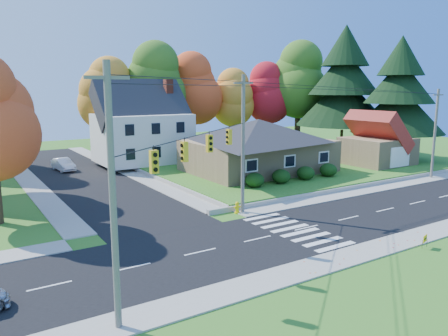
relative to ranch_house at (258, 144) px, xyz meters
name	(u,v)px	position (x,y,z in m)	size (l,w,h in m)	color
ground	(306,228)	(-8.00, -16.00, -3.27)	(120.00, 120.00, 0.00)	#3D7923
road_main	(306,228)	(-8.00, -16.00, -3.26)	(90.00, 8.00, 0.02)	black
road_cross	(79,175)	(-16.00, 10.00, -3.25)	(8.00, 44.00, 0.02)	black
sidewalk_north	(260,210)	(-8.00, -11.00, -3.23)	(90.00, 2.00, 0.08)	#9C9A90
sidewalk_south	(368,251)	(-8.00, -21.00, -3.23)	(90.00, 2.00, 0.08)	#9C9A90
lawn	(266,162)	(5.00, 5.00, -3.02)	(30.00, 30.00, 0.50)	#3D7923
ranch_house	(258,144)	(0.00, 0.00, 0.00)	(14.60, 10.60, 5.40)	tan
colonial_house	(142,127)	(-7.96, 12.00, 1.32)	(10.40, 8.40, 9.60)	silver
garage	(378,144)	(14.00, -4.01, -0.42)	(7.30, 6.30, 4.60)	tan
hedge_row	(294,175)	(-0.50, -6.20, -2.13)	(10.70, 1.70, 1.27)	#163A10
traffic_infrastructure	(293,148)	(-8.15, -14.65, 1.88)	(38.10, 10.66, 10.00)	#666059
tree_lot_0	(108,94)	(-10.00, 18.00, 5.04)	(6.72, 6.72, 12.51)	#3F2A19
tree_lot_1	(155,84)	(-4.00, 17.00, 6.35)	(7.84, 7.84, 14.60)	#3F2A19
tree_lot_2	(192,89)	(2.00, 18.00, 5.70)	(7.28, 7.28, 13.56)	#3F2A19
tree_lot_3	(232,98)	(8.00, 17.00, 4.39)	(6.16, 6.16, 11.47)	#3F2A19
tree_lot_4	(269,93)	(14.00, 16.00, 5.04)	(6.72, 6.72, 12.51)	#3F2A19
tree_lot_5	(299,80)	(18.00, 14.00, 7.00)	(8.40, 8.40, 15.64)	#3F2A19
conifer_east_a	(344,86)	(19.00, 6.00, 6.12)	(12.80, 12.80, 16.96)	#3F2A19
conifer_east_b	(399,95)	(20.00, -2.00, 5.01)	(11.20, 11.20, 14.84)	#3F2A19
white_car	(63,164)	(-16.76, 13.64, -2.56)	(1.44, 4.14, 1.36)	silver
fire_hydrant	(237,208)	(-9.93, -10.73, -2.84)	(0.51, 0.39, 0.89)	yellow
yard_sign	(425,239)	(-4.81, -22.35, -2.72)	(0.59, 0.21, 0.76)	black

